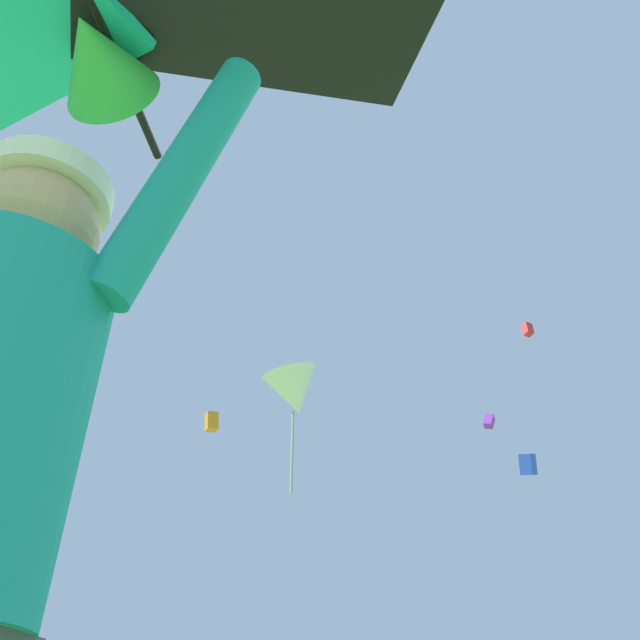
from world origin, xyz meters
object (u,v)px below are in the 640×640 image
distant_kite_blue_high_right (528,464)px  distant_kite_orange_high_left (212,422)px  distant_kite_red_low_left (528,329)px  distant_kite_white_overhead_distant (294,392)px  distant_kite_purple_low_right (489,421)px

distant_kite_blue_high_right → distant_kite_orange_high_left: distant_kite_orange_high_left is taller
distant_kite_red_low_left → distant_kite_white_overhead_distant: distant_kite_red_low_left is taller
distant_kite_purple_low_right → distant_kite_white_overhead_distant: (-5.20, -21.96, -9.07)m
distant_kite_white_overhead_distant → distant_kite_orange_high_left: distant_kite_orange_high_left is taller
distant_kite_red_low_left → distant_kite_purple_low_right: distant_kite_red_low_left is taller
distant_kite_red_low_left → distant_kite_orange_high_left: 17.77m
distant_kite_red_low_left → distant_kite_blue_high_right: (-1.91, -3.97, -9.17)m
distant_kite_orange_high_left → distant_kite_white_overhead_distant: bearing=-62.0°
distant_kite_purple_low_right → distant_kite_orange_high_left: (-13.64, -6.10, -1.46)m
distant_kite_purple_low_right → distant_kite_blue_high_right: bearing=-82.6°
distant_kite_white_overhead_distant → distant_kite_orange_high_left: (-8.44, 15.87, 7.60)m
distant_kite_white_overhead_distant → distant_kite_blue_high_right: size_ratio=2.52×
distant_kite_blue_high_right → distant_kite_white_overhead_distant: bearing=-110.7°
distant_kite_red_low_left → distant_kite_purple_low_right: (-2.71, 2.17, -4.26)m
distant_kite_red_low_left → distant_kite_purple_low_right: 5.49m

